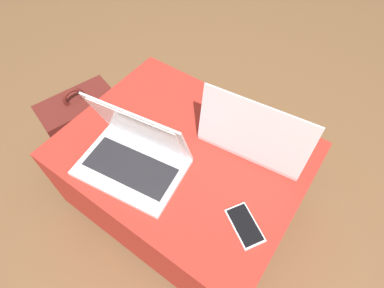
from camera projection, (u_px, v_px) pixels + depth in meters
The scene contains 6 objects.
ground_plane at pixel (185, 200), 1.43m from camera, with size 14.00×14.00×0.00m, color brown.
ottoman at pixel (184, 178), 1.25m from camera, with size 0.87×0.67×0.43m.
laptop_near at pixel (134, 154), 1.01m from camera, with size 0.38×0.29×0.24m.
laptop_far at pixel (256, 134), 1.06m from camera, with size 0.40×0.27×0.24m.
cell_phone at pixel (245, 225), 0.91m from camera, with size 0.15×0.13×0.01m.
backpack at pixel (88, 130), 1.44m from camera, with size 0.30×0.36×0.46m.
Camera 1 is at (0.39, -0.49, 1.31)m, focal length 28.00 mm.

